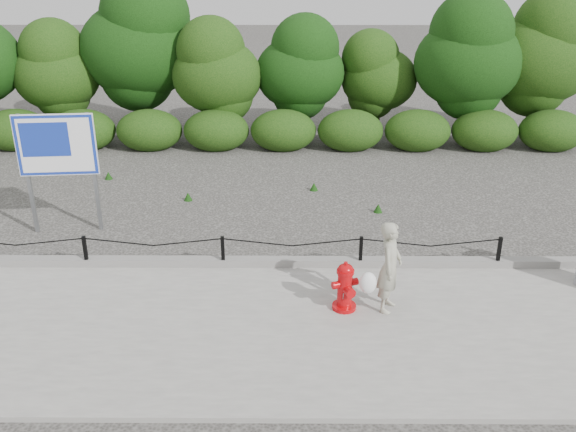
% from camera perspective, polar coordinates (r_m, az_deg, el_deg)
% --- Properties ---
extents(ground, '(90.00, 90.00, 0.00)m').
position_cam_1_polar(ground, '(11.29, -6.03, -5.06)').
color(ground, '#2D2B28').
rests_on(ground, ground).
extents(sidewalk, '(14.00, 4.00, 0.08)m').
position_cam_1_polar(sidewalk, '(9.56, -7.28, -10.48)').
color(sidewalk, gray).
rests_on(sidewalk, ground).
extents(curb, '(14.00, 0.22, 0.14)m').
position_cam_1_polar(curb, '(11.27, -6.04, -4.27)').
color(curb, slate).
rests_on(curb, sidewalk).
extents(chain_barrier, '(10.06, 0.06, 0.60)m').
position_cam_1_polar(chain_barrier, '(11.08, -6.13, -2.98)').
color(chain_barrier, black).
rests_on(chain_barrier, sidewalk).
extents(treeline, '(20.60, 3.80, 4.86)m').
position_cam_1_polar(treeline, '(19.09, -3.42, 14.67)').
color(treeline, black).
rests_on(treeline, ground).
extents(fire_hydrant, '(0.50, 0.50, 0.83)m').
position_cam_1_polar(fire_hydrant, '(9.76, 5.36, -6.62)').
color(fire_hydrant, '#B9060B').
rests_on(fire_hydrant, sidewalk).
extents(pedestrian, '(0.75, 0.64, 1.50)m').
position_cam_1_polar(pedestrian, '(9.68, 9.38, -4.82)').
color(pedestrian, '#A09E89').
rests_on(pedestrian, sidewalk).
extents(advertising_sign, '(1.56, 0.26, 2.50)m').
position_cam_1_polar(advertising_sign, '(13.02, -20.83, 5.76)').
color(advertising_sign, slate).
rests_on(advertising_sign, ground).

